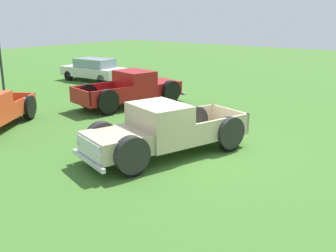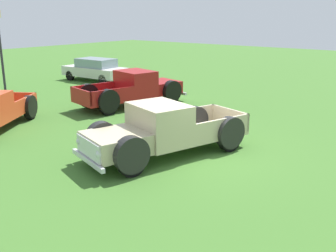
{
  "view_description": "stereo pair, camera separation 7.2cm",
  "coord_description": "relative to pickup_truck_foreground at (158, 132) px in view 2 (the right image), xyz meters",
  "views": [
    {
      "loc": [
        -9.75,
        -6.34,
        4.19
      ],
      "look_at": [
        -0.58,
        0.7,
        0.9
      ],
      "focal_mm": 42.17,
      "sensor_mm": 36.0,
      "label": 1
    },
    {
      "loc": [
        -9.71,
        -6.4,
        4.19
      ],
      "look_at": [
        -0.58,
        0.7,
        0.9
      ],
      "focal_mm": 42.17,
      "sensor_mm": 36.0,
      "label": 2
    }
  ],
  "objects": [
    {
      "name": "pickup_truck_foreground",
      "position": [
        0.0,
        0.0,
        0.0
      ],
      "size": [
        5.62,
        3.39,
        1.62
      ],
      "color": "#C6B793",
      "rests_on": "ground_plane"
    },
    {
      "name": "pickup_truck_behind_right",
      "position": [
        4.95,
        5.32,
        0.0
      ],
      "size": [
        5.61,
        3.03,
        1.63
      ],
      "color": "maroon",
      "rests_on": "ground_plane"
    },
    {
      "name": "lamp_post_near",
      "position": [
        1.69,
        11.33,
        1.56
      ],
      "size": [
        0.36,
        0.36,
        4.45
      ],
      "color": "#2D2D33",
      "rests_on": "ground_plane"
    },
    {
      "name": "ground_plane",
      "position": [
        0.94,
        -0.82,
        -0.77
      ],
      "size": [
        80.0,
        80.0,
        0.0
      ],
      "primitive_type": "plane",
      "color": "#3D6B28"
    },
    {
      "name": "sedan_distant_a",
      "position": [
        8.43,
        12.13,
        -0.01
      ],
      "size": [
        2.01,
        4.43,
        1.45
      ],
      "color": "silver",
      "rests_on": "ground_plane"
    }
  ]
}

